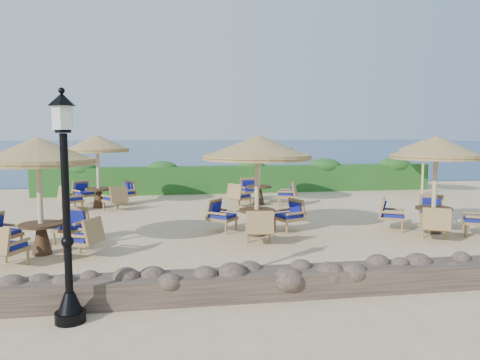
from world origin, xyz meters
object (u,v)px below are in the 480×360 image
Objects in this scene: cafe_set_0 at (39,178)px; cafe_set_2 at (435,171)px; cafe_set_1 at (257,163)px; lamp_post at (67,217)px; extra_parasol at (424,145)px; cafe_set_3 at (98,162)px; cafe_set_4 at (259,156)px.

cafe_set_0 is 10.03m from cafe_set_2.
cafe_set_2 is (4.83, -0.45, -0.22)m from cafe_set_1.
cafe_set_0 and cafe_set_1 have the same top height.
cafe_set_1 is (3.80, 5.14, 0.38)m from lamp_post.
cafe_set_0 is 1.02× the size of cafe_set_2.
extra_parasol is at bearing 37.95° from cafe_set_1.
cafe_set_4 is (5.90, -0.21, 0.19)m from cafe_set_3.
cafe_set_0 is at bearing -93.40° from cafe_set_3.
cafe_set_2 is (10.00, 0.64, -0.03)m from cafe_set_0.
lamp_post is 9.82m from cafe_set_2.
cafe_set_2 and cafe_set_3 have the same top height.
extra_parasol is 0.88× the size of cafe_set_4.
cafe_set_4 is at bearing -2.05° from cafe_set_3.
cafe_set_2 is at bearing -31.44° from cafe_set_3.
extra_parasol is 8.33m from cafe_set_2.
cafe_set_3 is 0.97× the size of cafe_set_4.
cafe_set_1 is 1.05× the size of cafe_set_4.
lamp_post reaches higher than cafe_set_2.
cafe_set_0 and cafe_set_4 have the same top height.
cafe_set_2 is at bearing -5.28° from cafe_set_1.
extra_parasol is 0.83× the size of cafe_set_1.
cafe_set_2 reaches higher than extra_parasol.
cafe_set_1 is at bearing 53.51° from lamp_post.
cafe_set_0 is 6.53m from cafe_set_3.
cafe_set_1 is (-8.80, -6.86, -0.24)m from extra_parasol.
cafe_set_3 is (0.39, 6.52, -0.09)m from cafe_set_0.
cafe_set_4 is at bearing -167.94° from extra_parasol.
cafe_set_0 is 0.98× the size of cafe_set_1.
cafe_set_0 is at bearing -134.93° from cafe_set_4.
extra_parasol is at bearing 61.50° from cafe_set_2.
cafe_set_4 is (-7.68, -1.64, -0.32)m from extra_parasol.
extra_parasol is 16.08m from cafe_set_0.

